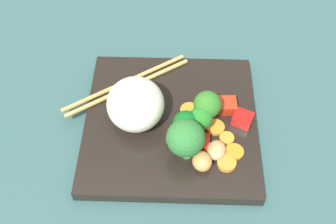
# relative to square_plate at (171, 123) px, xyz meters

# --- Properties ---
(ground_plane) EXTENTS (1.10, 1.10, 0.02)m
(ground_plane) POSITION_rel_square_plate_xyz_m (0.00, 0.00, -0.02)
(ground_plane) COLOR #345B5C
(square_plate) EXTENTS (0.27, 0.27, 0.02)m
(square_plate) POSITION_rel_square_plate_xyz_m (0.00, 0.00, 0.00)
(square_plate) COLOR black
(square_plate) RESTS_ON ground_plane
(rice_mound) EXTENTS (0.11, 0.10, 0.07)m
(rice_mound) POSITION_rel_square_plate_xyz_m (-0.00, 0.05, 0.04)
(rice_mound) COLOR white
(rice_mound) RESTS_ON square_plate
(broccoli_floret_0) EXTENTS (0.04, 0.04, 0.06)m
(broccoli_floret_0) POSITION_rel_square_plate_xyz_m (0.00, -0.05, 0.05)
(broccoli_floret_0) COLOR #74A848
(broccoli_floret_0) RESTS_ON square_plate
(broccoli_floret_1) EXTENTS (0.04, 0.04, 0.05)m
(broccoli_floret_1) POSITION_rel_square_plate_xyz_m (-0.03, -0.02, 0.04)
(broccoli_floret_1) COLOR #74BE4F
(broccoli_floret_1) RESTS_ON square_plate
(broccoli_floret_2) EXTENTS (0.05, 0.05, 0.07)m
(broccoli_floret_2) POSITION_rel_square_plate_xyz_m (-0.06, -0.02, 0.05)
(broccoli_floret_2) COLOR #64B050
(broccoli_floret_2) RESTS_ON square_plate
(broccoli_floret_3) EXTENTS (0.04, 0.04, 0.05)m
(broccoli_floret_3) POSITION_rel_square_plate_xyz_m (-0.02, -0.04, 0.04)
(broccoli_floret_3) COLOR #5B903E
(broccoli_floret_3) RESTS_ON square_plate
(carrot_slice_0) EXTENTS (0.03, 0.03, 0.01)m
(carrot_slice_0) POSITION_rel_square_plate_xyz_m (-0.08, -0.08, 0.01)
(carrot_slice_0) COLOR orange
(carrot_slice_0) RESTS_ON square_plate
(carrot_slice_1) EXTENTS (0.03, 0.03, 0.01)m
(carrot_slice_1) POSITION_rel_square_plate_xyz_m (-0.03, -0.09, 0.01)
(carrot_slice_1) COLOR orange
(carrot_slice_1) RESTS_ON square_plate
(carrot_slice_2) EXTENTS (0.03, 0.03, 0.00)m
(carrot_slice_2) POSITION_rel_square_plate_xyz_m (-0.06, -0.10, 0.01)
(carrot_slice_2) COLOR orange
(carrot_slice_2) RESTS_ON square_plate
(carrot_slice_3) EXTENTS (0.04, 0.04, 0.01)m
(carrot_slice_3) POSITION_rel_square_plate_xyz_m (0.01, -0.03, 0.01)
(carrot_slice_3) COLOR orange
(carrot_slice_3) RESTS_ON square_plate
(carrot_slice_4) EXTENTS (0.04, 0.04, 0.00)m
(carrot_slice_4) POSITION_rel_square_plate_xyz_m (-0.01, -0.07, 0.01)
(carrot_slice_4) COLOR orange
(carrot_slice_4) RESTS_ON square_plate
(pepper_chunk_0) EXTENTS (0.03, 0.03, 0.01)m
(pepper_chunk_0) POSITION_rel_square_plate_xyz_m (-0.04, -0.05, 0.02)
(pepper_chunk_0) COLOR red
(pepper_chunk_0) RESTS_ON square_plate
(pepper_chunk_1) EXTENTS (0.03, 0.03, 0.02)m
(pepper_chunk_1) POSITION_rel_square_plate_xyz_m (0.02, -0.09, 0.02)
(pepper_chunk_1) COLOR red
(pepper_chunk_1) RESTS_ON square_plate
(pepper_chunk_2) EXTENTS (0.04, 0.04, 0.02)m
(pepper_chunk_2) POSITION_rel_square_plate_xyz_m (-0.00, -0.11, 0.02)
(pepper_chunk_2) COLOR red
(pepper_chunk_2) RESTS_ON square_plate
(chicken_piece_0) EXTENTS (0.03, 0.03, 0.02)m
(chicken_piece_0) POSITION_rel_square_plate_xyz_m (-0.05, -0.01, 0.02)
(chicken_piece_0) COLOR tan
(chicken_piece_0) RESTS_ON square_plate
(chicken_piece_1) EXTENTS (0.04, 0.03, 0.02)m
(chicken_piece_1) POSITION_rel_square_plate_xyz_m (-0.08, -0.05, 0.02)
(chicken_piece_1) COLOR tan
(chicken_piece_1) RESTS_ON square_plate
(chicken_piece_2) EXTENTS (0.04, 0.03, 0.02)m
(chicken_piece_2) POSITION_rel_square_plate_xyz_m (-0.06, -0.07, 0.02)
(chicken_piece_2) COLOR tan
(chicken_piece_2) RESTS_ON square_plate
(chopstick_pair) EXTENTS (0.15, 0.20, 0.01)m
(chopstick_pair) POSITION_rel_square_plate_xyz_m (0.06, 0.07, 0.01)
(chopstick_pair) COLOR tan
(chopstick_pair) RESTS_ON square_plate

